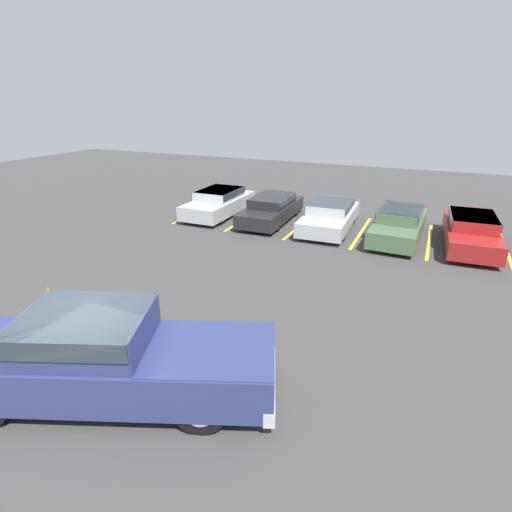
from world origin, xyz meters
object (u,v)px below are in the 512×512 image
at_px(pickup_truck, 107,357).
at_px(parked_sedan_c, 330,214).
at_px(traffic_cone, 50,297).
at_px(parked_sedan_a, 219,201).
at_px(parked_sedan_e, 471,230).
at_px(parked_sedan_b, 272,208).
at_px(parked_sedan_d, 399,223).

xyz_separation_m(pickup_truck, parked_sedan_c, (1.11, 12.01, -0.24)).
relative_size(pickup_truck, traffic_cone, 11.03).
bearing_deg(parked_sedan_a, parked_sedan_e, 89.23).
relative_size(pickup_truck, parked_sedan_b, 1.41).
xyz_separation_m(parked_sedan_a, parked_sedan_e, (10.88, -0.05, 0.00)).
xyz_separation_m(parked_sedan_d, parked_sedan_e, (2.58, 0.03, 0.02)).
distance_m(pickup_truck, parked_sedan_c, 12.06).
distance_m(parked_sedan_c, parked_sedan_d, 2.87).
relative_size(parked_sedan_a, parked_sedan_b, 0.97).
height_order(pickup_truck, traffic_cone, pickup_truck).
xyz_separation_m(pickup_truck, parked_sedan_a, (-4.33, 11.97, -0.21)).
bearing_deg(parked_sedan_d, parked_sedan_e, 93.04).
bearing_deg(parked_sedan_e, pickup_truck, -31.13).
height_order(pickup_truck, parked_sedan_c, pickup_truck).
bearing_deg(parked_sedan_e, parked_sedan_a, -92.60).
bearing_deg(parked_sedan_a, pickup_truck, 19.35).
relative_size(parked_sedan_d, parked_sedan_e, 1.01).
xyz_separation_m(parked_sedan_d, traffic_cone, (-8.01, -9.88, -0.38)).
height_order(parked_sedan_b, parked_sedan_e, parked_sedan_e).
bearing_deg(parked_sedan_c, parked_sedan_a, -92.01).
xyz_separation_m(parked_sedan_a, traffic_cone, (0.29, -9.96, -0.39)).
height_order(parked_sedan_b, traffic_cone, parked_sedan_b).
height_order(parked_sedan_c, traffic_cone, parked_sedan_c).
bearing_deg(parked_sedan_e, parked_sedan_c, -93.17).
distance_m(parked_sedan_a, traffic_cone, 9.97).
height_order(parked_sedan_a, parked_sedan_d, parked_sedan_a).
relative_size(parked_sedan_b, traffic_cone, 7.83).
distance_m(pickup_truck, parked_sedan_d, 12.55).
height_order(parked_sedan_c, parked_sedan_d, parked_sedan_d).
xyz_separation_m(parked_sedan_b, parked_sedan_d, (5.59, -0.15, 0.02)).
xyz_separation_m(parked_sedan_e, traffic_cone, (-10.59, -9.91, -0.39)).
bearing_deg(parked_sedan_c, parked_sedan_b, -93.14).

